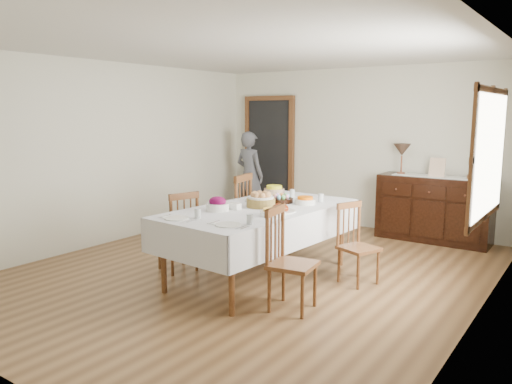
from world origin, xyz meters
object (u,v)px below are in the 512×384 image
Objects in this scene: dining_table at (260,216)px; chair_left_far at (233,215)px; chair_left_near at (179,231)px; chair_right_far at (356,243)px; table_lamp at (402,151)px; person at (250,172)px; sideboard at (434,209)px; chair_right_near at (288,258)px.

chair_left_far is at bearing 150.58° from dining_table.
dining_table is at bearing 127.89° from chair_left_near.
chair_right_far is at bearing 131.46° from chair_left_near.
table_lamp reaches higher than dining_table.
chair_left_near is 3.12m from person.
chair_left_far is at bearing -120.97° from table_lamp.
chair_left_near is 2.06m from chair_right_far.
sideboard is (1.92, 2.34, -0.07)m from chair_left_far.
chair_left_near is 3.81m from sideboard.
table_lamp is (-0.11, 3.45, 0.81)m from chair_right_near.
dining_table is 2.76× the size of chair_right_far.
chair_right_far is at bearing -82.08° from table_lamp.
chair_left_near is at bearing -122.97° from sideboard.
chair_right_far is 0.56× the size of sideboard.
chair_left_far is 1.23× the size of chair_right_far.
dining_table is 0.94m from chair_left_far.
chair_left_far reaches higher than chair_left_near.
person reaches higher than chair_right_near.
person is (-2.95, 2.08, 0.38)m from chair_right_far.
chair_right_near is (0.74, -0.60, -0.22)m from dining_table.
dining_table is 0.98m from chair_right_near.
sideboard is (0.19, 2.36, 0.03)m from chair_right_far.
dining_table is 1.11m from chair_right_far.
person reaches higher than table_lamp.
chair_right_far is at bearing 80.92° from chair_left_far.
chair_left_near reaches higher than sideboard.
person is at bearing 131.98° from dining_table.
person is (-2.73, 3.17, 0.32)m from chair_right_near.
sideboard is at bearing -14.94° from chair_right_near.
dining_table is 3.26m from person.
sideboard is (2.07, 3.20, -0.01)m from chair_left_near.
table_lamp is (2.63, 0.28, 0.48)m from person.
chair_left_far is 1.88m from chair_right_near.
chair_left_far is (0.15, 0.86, 0.07)m from chair_left_near.
sideboard is 3.17m from person.
table_lamp reaches higher than sideboard.
chair_left_near is at bearing 73.20° from chair_right_near.
chair_right_far is 2.37m from sideboard.
chair_left_near is at bearing -155.40° from dining_table.
chair_left_near reaches higher than chair_right_far.
chair_left_near is at bearing 135.26° from chair_right_far.
sideboard reaches higher than chair_right_far.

